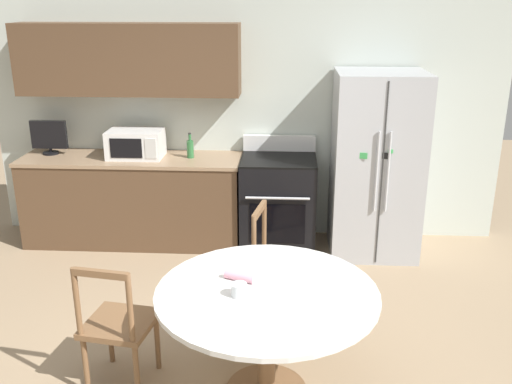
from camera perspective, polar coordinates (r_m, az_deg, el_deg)
name	(u,v)px	position (r m, az deg, el deg)	size (l,w,h in m)	color
back_wall	(214,98)	(5.83, -4.18, 9.35)	(5.20, 0.44, 2.60)	silver
kitchen_counter	(134,199)	(5.95, -12.10, -0.74)	(2.20, 0.64, 0.90)	brown
refrigerator	(376,165)	(5.60, 11.90, 2.68)	(0.83, 0.77, 1.77)	#B2B5BA
oven_range	(278,202)	(5.71, 2.23, -0.97)	(0.74, 0.68, 1.08)	black
microwave	(136,144)	(5.78, -11.94, 4.74)	(0.53, 0.37, 0.27)	white
countertop_tv	(49,136)	(6.12, -19.99, 5.26)	(0.36, 0.16, 0.34)	black
counter_bottle	(190,148)	(5.68, -6.59, 4.35)	(0.07, 0.07, 0.25)	#2D6B38
dining_table	(267,308)	(3.55, 1.09, -11.54)	(1.36, 1.36, 0.73)	white
dining_chair_far	(279,265)	(4.47, 2.33, -7.34)	(0.49, 0.49, 0.90)	brown
dining_chair_left	(118,325)	(3.83, -13.63, -12.82)	(0.48, 0.48, 0.90)	brown
candle_glass	(239,291)	(3.42, -1.70, -9.85)	(0.10, 0.10, 0.08)	silver
folded_napkin	(239,277)	(3.60, -1.67, -8.47)	(0.20, 0.12, 0.05)	pink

